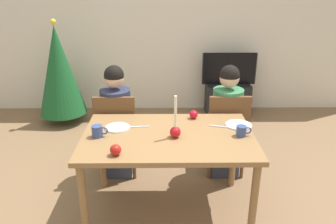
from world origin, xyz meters
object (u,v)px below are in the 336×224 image
Objects in this scene: person_right_child at (226,123)px; tv_stand at (227,99)px; apple_near_candle at (194,114)px; mug_right at (242,131)px; dining_table at (168,144)px; apple_by_left_plate at (116,150)px; person_left_child at (117,124)px; tv at (229,69)px; mug_left at (98,131)px; christmas_tree at (59,71)px; plate_left at (117,128)px; chair_left at (117,130)px; plate_right at (239,125)px; candle_centerpiece at (175,129)px; chair_right at (226,130)px.

person_right_child is 1.83× the size of tv_stand.
mug_right is at bearing -45.78° from apple_near_candle.
apple_by_left_plate is (-0.38, -0.34, 0.12)m from dining_table.
person_left_child is (-0.51, 0.64, -0.10)m from dining_table.
tv is at bearing 90.00° from tv_stand.
mug_left is (-1.17, -0.67, 0.23)m from person_right_child.
tv_stand is 4.88× the size of mug_left.
christmas_tree is (-2.40, -0.27, 0.51)m from tv_stand.
plate_left is 0.47m from apple_by_left_plate.
mug_right is (1.11, -0.67, 0.22)m from person_left_child.
chair_left is 2.23m from tv_stand.
christmas_tree reaches higher than mug_left.
person_left_child is 14.04× the size of apple_by_left_plate.
plate_right is at bearing 27.19° from apple_by_left_plate.
person_left_child reaches higher than plate_right.
apple_by_left_plate is at bearing -146.59° from candle_centerpiece.
apple_near_candle is (-0.36, 0.37, -0.01)m from mug_right.
chair_left reaches higher than plate_right.
apple_near_candle is (-0.36, -0.30, 0.22)m from person_right_child.
mug_right is at bearing 2.04° from candle_centerpiece.
dining_table is 11.25× the size of mug_right.
plate_right is at bearing -20.94° from chair_left.
christmas_tree is at bearing 135.25° from mug_right.
chair_right is at bearing 50.32° from candle_centerpiece.
christmas_tree is at bearing -173.55° from tv.
person_left_child reaches higher than tv_stand.
candle_centerpiece is (-0.54, -0.65, 0.31)m from chair_right.
person_left_child is 3.33× the size of candle_centerpiece.
candle_centerpiece reaches higher than apple_by_left_plate.
chair_left reaches higher than tv_stand.
person_right_child is at bearing 1.67° from chair_left.
apple_by_left_plate is at bearing -58.86° from mug_left.
christmas_tree is (-2.40, -0.27, 0.04)m from tv.
tv_stand is at bearing 63.75° from apple_by_left_plate.
tv is at bearing 79.13° from person_right_child.
chair_right reaches higher than plate_left.
plate_right is (0.56, 0.22, -0.07)m from candle_centerpiece.
mug_left is at bearing -122.51° from tv.
chair_right is 1.16m from plate_left.
chair_right is at bearing -100.67° from tv_stand.
tv reaches higher than chair_right.
person_left_child is at bearing 128.77° from dining_table.
person_right_child is 0.91m from candle_centerpiece.
plate_right reaches higher than dining_table.
apple_by_left_plate is (-1.30, -2.64, 0.08)m from tv.
candle_centerpiece is 0.53m from apple_by_left_plate.
person_left_child is 1.00× the size of person_right_child.
dining_table is 2.19× the size of tv_stand.
candle_centerpiece is 0.43m from apple_near_candle.
apple_near_candle is at bearing 134.22° from mug_right.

